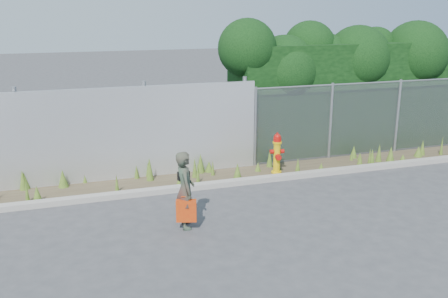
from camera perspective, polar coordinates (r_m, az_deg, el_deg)
The scene contains 10 objects.
ground at distance 9.93m, azimuth 4.18°, elevation -7.52°, with size 80.00×80.00×0.00m, color #3C3B3E.
curb at distance 11.48m, azimuth 0.81°, elevation -3.87°, with size 16.00×0.22×0.12m, color gray.
weed_strip at distance 12.11m, azimuth 0.64°, elevation -2.43°, with size 16.00×1.32×0.55m.
corrugated_fence at distance 11.78m, azimuth -16.27°, elevation 1.30°, with size 8.50×0.21×2.30m.
chainlink_fence at distance 14.10m, azimuth 15.79°, elevation 3.38°, with size 6.50×0.07×2.05m.
hedge at distance 14.77m, azimuth 14.19°, elevation 7.99°, with size 7.85×2.02×3.69m.
fire_hydrant at distance 12.20m, azimuth 6.08°, elevation -0.57°, with size 0.35×0.31×1.03m.
woman at distance 9.16m, azimuth -4.47°, elevation -4.68°, with size 0.53×0.35×1.46m, color #0F6144.
red_tote_bag at distance 9.14m, azimuth -4.33°, elevation -7.04°, with size 0.37×0.14×0.48m.
black_shoulder_bag at distance 9.19m, azimuth -4.64°, elevation -3.05°, with size 0.22×0.09×0.17m.
Camera 1 is at (-3.49, -8.42, 3.94)m, focal length 40.00 mm.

